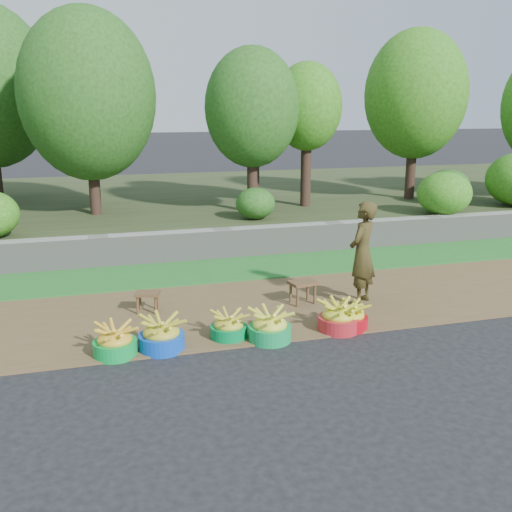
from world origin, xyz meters
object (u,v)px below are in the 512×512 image
object	(u,v)px
basin_c	(229,327)
basin_d	(270,327)
basin_f	(350,317)
basin_b	(161,335)
basin_a	(115,342)
stool_left	(147,296)
stool_right	(303,286)
basin_e	(339,318)
vendor_woman	(362,253)

from	to	relation	value
basin_c	basin_d	size ratio (longest dim) A/B	0.87
basin_c	basin_f	xyz separation A→B (m)	(1.55, -0.11, 0.00)
basin_b	basin_a	bearing A→B (deg)	-178.07
stool_left	stool_right	distance (m)	2.17
basin_c	basin_f	size ratio (longest dim) A/B	0.98
basin_d	stool_left	xyz separation A→B (m)	(-1.32, 1.35, 0.07)
basin_b	basin_e	distance (m)	2.21
basin_a	stool_right	world-z (taller)	basin_a
basin_e	vendor_woman	world-z (taller)	vendor_woman
basin_d	basin_e	size ratio (longest dim) A/B	1.00
basin_f	stool_left	bearing A→B (deg)	152.26
basin_d	vendor_woman	world-z (taller)	vendor_woman
basin_f	stool_left	distance (m)	2.72
basin_b	vendor_woman	world-z (taller)	vendor_woman
basin_e	basin_f	distance (m)	0.17
basin_e	basin_c	bearing A→B (deg)	174.31
stool_right	basin_d	bearing A→B (deg)	-127.06
basin_b	basin_e	size ratio (longest dim) A/B	1.03
basin_c	basin_d	bearing A→B (deg)	-23.09
basin_e	vendor_woman	distance (m)	1.25
basin_b	basin_c	distance (m)	0.83
basin_c	vendor_woman	bearing A→B (deg)	18.58
basin_a	basin_c	world-z (taller)	basin_a
basin_d	basin_e	world-z (taller)	basin_d
basin_a	stool_left	xyz separation A→B (m)	(0.49, 1.28, 0.08)
basin_e	stool_left	distance (m)	2.59
basin_f	stool_left	world-z (taller)	basin_f
basin_b	basin_f	bearing A→B (deg)	-0.11
basin_e	basin_f	bearing A→B (deg)	8.96
basin_b	vendor_woman	distance (m)	3.09
basin_e	stool_left	bearing A→B (deg)	150.03
stool_left	vendor_woman	distance (m)	3.03
basin_a	stool_right	size ratio (longest dim) A/B	1.20
basin_f	stool_left	xyz separation A→B (m)	(-2.41, 1.27, 0.09)
basin_c	basin_e	size ratio (longest dim) A/B	0.87
basin_d	basin_f	world-z (taller)	basin_d
basin_b	basin_f	xyz separation A→B (m)	(2.38, -0.00, -0.02)
stool_left	stool_right	xyz separation A→B (m)	(2.16, -0.24, 0.03)
basin_f	basin_a	bearing A→B (deg)	-179.74
basin_a	basin_f	world-z (taller)	basin_a
basin_f	vendor_woman	xyz separation A→B (m)	(0.55, 0.82, 0.60)
stool_left	stool_right	bearing A→B (deg)	-6.46
basin_f	basin_b	bearing A→B (deg)	179.89
basin_a	vendor_woman	distance (m)	3.60
basin_a	basin_b	size ratio (longest dim) A/B	0.93
basin_b	basin_f	world-z (taller)	basin_b
basin_f	vendor_woman	bearing A→B (deg)	56.18
basin_a	vendor_woman	size ratio (longest dim) A/B	0.34
basin_b	basin_e	bearing A→B (deg)	-0.80
stool_right	vendor_woman	bearing A→B (deg)	-14.41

